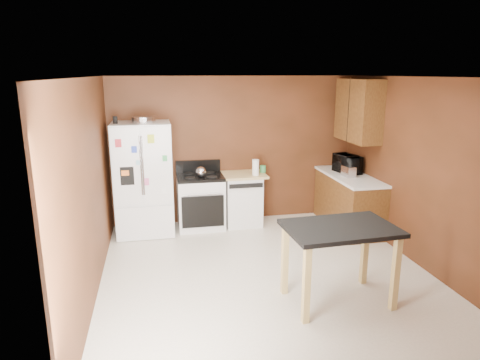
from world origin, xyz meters
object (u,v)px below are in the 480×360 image
object	(u,v)px
refrigerator	(144,179)
dishwasher	(242,199)
pen_cup	(115,120)
kettle	(201,172)
toaster	(349,171)
roasting_pan	(143,119)
gas_range	(201,201)
paper_towel	(256,167)
microwave	(347,165)
green_canister	(263,169)
island	(340,238)

from	to	relation	value
refrigerator	dishwasher	size ratio (longest dim) A/B	2.02
pen_cup	kettle	xyz separation A→B (m)	(1.28, -0.00, -0.87)
toaster	kettle	bearing A→B (deg)	164.09
roasting_pan	toaster	xyz separation A→B (m)	(3.23, -0.47, -0.86)
toaster	gas_range	xyz separation A→B (m)	(-2.37, 0.55, -0.52)
paper_towel	refrigerator	size ratio (longest dim) A/B	0.15
microwave	refrigerator	size ratio (longest dim) A/B	0.28
paper_towel	refrigerator	xyz separation A→B (m)	(-1.83, 0.06, -0.12)
gas_range	dishwasher	distance (m)	0.72
toaster	refrigerator	bearing A→B (deg)	165.79
green_canister	microwave	xyz separation A→B (m)	(1.39, -0.34, 0.09)
microwave	refrigerator	distance (m)	3.39
green_canister	microwave	size ratio (longest dim) A/B	0.23
pen_cup	dishwasher	distance (m)	2.45
refrigerator	microwave	bearing A→B (deg)	-3.74
microwave	island	bearing A→B (deg)	141.07
roasting_pan	refrigerator	bearing A→B (deg)	159.00
dishwasher	island	xyz separation A→B (m)	(0.54, -2.76, 0.31)
kettle	toaster	bearing A→B (deg)	-10.23
kettle	toaster	size ratio (longest dim) A/B	0.75
pen_cup	dishwasher	world-z (taller)	pen_cup
roasting_pan	green_canister	size ratio (longest dim) A/B	3.28
roasting_pan	paper_towel	distance (m)	1.96
roasting_pan	green_canister	world-z (taller)	roasting_pan
microwave	dishwasher	distance (m)	1.87
dishwasher	refrigerator	bearing A→B (deg)	-177.01
green_canister	dishwasher	bearing A→B (deg)	-174.19
roasting_pan	kettle	size ratio (longest dim) A/B	2.17
roasting_pan	green_canister	distance (m)	2.15
pen_cup	microwave	size ratio (longest dim) A/B	0.22
pen_cup	dishwasher	xyz separation A→B (m)	(2.00, 0.15, -1.40)
kettle	microwave	world-z (taller)	microwave
refrigerator	dishwasher	bearing A→B (deg)	2.99
dishwasher	microwave	bearing A→B (deg)	-9.91
paper_towel	island	xyz separation A→B (m)	(0.34, -2.61, -0.25)
toaster	dishwasher	size ratio (longest dim) A/B	0.26
toaster	island	distance (m)	2.46
paper_towel	gas_range	xyz separation A→B (m)	(-0.92, 0.12, -0.56)
gas_range	kettle	bearing A→B (deg)	-88.07
green_canister	pen_cup	bearing A→B (deg)	-175.54
paper_towel	refrigerator	distance (m)	1.83
refrigerator	gas_range	world-z (taller)	refrigerator
paper_towel	green_canister	distance (m)	0.26
toaster	roasting_pan	bearing A→B (deg)	165.99
pen_cup	kettle	distance (m)	1.55
roasting_pan	pen_cup	xyz separation A→B (m)	(-0.42, -0.04, 0.01)
roasting_pan	refrigerator	distance (m)	0.95
kettle	gas_range	xyz separation A→B (m)	(-0.00, 0.13, -0.53)
kettle	refrigerator	distance (m)	0.92
green_canister	refrigerator	bearing A→B (deg)	-176.49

